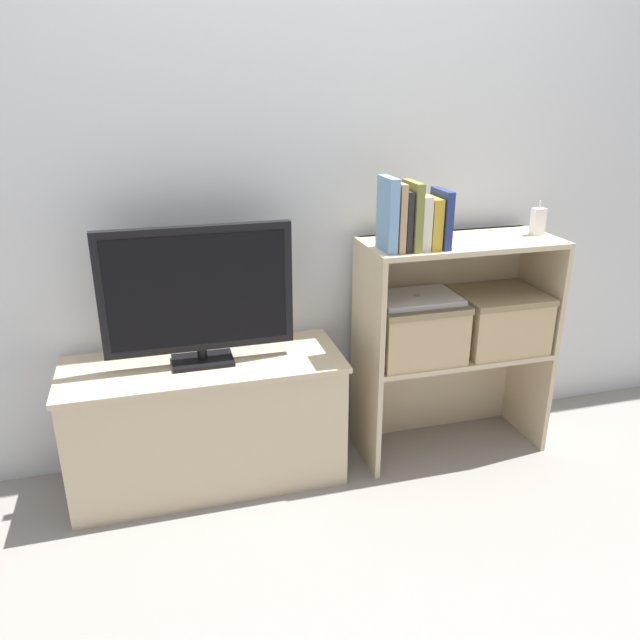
{
  "coord_description": "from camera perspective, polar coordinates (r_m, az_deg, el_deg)",
  "views": [
    {
      "loc": [
        -0.58,
        -1.93,
        1.48
      ],
      "look_at": [
        0.0,
        0.17,
        0.63
      ],
      "focal_mm": 35.0,
      "sensor_mm": 36.0,
      "label": 1
    }
  ],
  "objects": [
    {
      "name": "book_ivory",
      "position": [
        2.28,
        9.19,
        8.86
      ],
      "size": [
        0.04,
        0.12,
        0.19
      ],
      "color": "silver",
      "rests_on": "bookshelf_upper_tier"
    },
    {
      "name": "book_charcoal",
      "position": [
        2.25,
        7.66,
        9.05
      ],
      "size": [
        0.02,
        0.13,
        0.21
      ],
      "color": "#232328",
      "rests_on": "bookshelf_upper_tier"
    },
    {
      "name": "tv",
      "position": [
        2.23,
        -11.11,
        2.46
      ],
      "size": [
        0.67,
        0.14,
        0.51
      ],
      "color": "black",
      "rests_on": "tv_stand"
    },
    {
      "name": "bookshelf_lower_tier",
      "position": [
        2.71,
        11.23,
        -5.31
      ],
      "size": [
        0.76,
        0.33,
        0.44
      ],
      "color": "#CCB793",
      "rests_on": "ground_plane"
    },
    {
      "name": "storage_basket_right",
      "position": [
        2.62,
        15.93,
        0.24
      ],
      "size": [
        0.34,
        0.3,
        0.23
      ],
      "color": "tan",
      "rests_on": "bookshelf_lower_tier"
    },
    {
      "name": "storage_basket_left",
      "position": [
        2.46,
        8.67,
        -0.56
      ],
      "size": [
        0.34,
        0.3,
        0.23
      ],
      "color": "tan",
      "rests_on": "bookshelf_lower_tier"
    },
    {
      "name": "ground_plane",
      "position": [
        2.49,
        1.05,
        -15.01
      ],
      "size": [
        16.0,
        16.0,
        0.0
      ],
      "primitive_type": "plane",
      "color": "gray"
    },
    {
      "name": "book_skyblue",
      "position": [
        2.22,
        6.2,
        9.58
      ],
      "size": [
        0.03,
        0.13,
        0.26
      ],
      "color": "#709ECC",
      "rests_on": "bookshelf_upper_tier"
    },
    {
      "name": "book_navy",
      "position": [
        2.31,
        11.01,
        9.1
      ],
      "size": [
        0.03,
        0.15,
        0.21
      ],
      "color": "navy",
      "rests_on": "bookshelf_upper_tier"
    },
    {
      "name": "laptop",
      "position": [
        2.42,
        8.82,
        2.01
      ],
      "size": [
        0.32,
        0.22,
        0.02
      ],
      "color": "#BCBCC1",
      "rests_on": "storage_basket_left"
    },
    {
      "name": "book_olive",
      "position": [
        2.26,
        8.4,
        9.42
      ],
      "size": [
        0.03,
        0.14,
        0.24
      ],
      "color": "olive",
      "rests_on": "bookshelf_upper_tier"
    },
    {
      "name": "bookshelf_upper_tier",
      "position": [
        2.54,
        11.94,
        3.81
      ],
      "size": [
        0.76,
        0.33,
        0.46
      ],
      "color": "#CCB793",
      "rests_on": "bookshelf_lower_tier"
    },
    {
      "name": "baby_monitor",
      "position": [
        2.61,
        19.3,
        8.51
      ],
      "size": [
        0.05,
        0.03,
        0.13
      ],
      "color": "white",
      "rests_on": "bookshelf_upper_tier"
    },
    {
      "name": "wall_back",
      "position": [
        2.42,
        -1.58,
        14.72
      ],
      "size": [
        10.0,
        0.05,
        2.4
      ],
      "color": "silver",
      "rests_on": "ground_plane"
    },
    {
      "name": "book_mustard",
      "position": [
        2.3,
        10.12,
        8.77
      ],
      "size": [
        0.04,
        0.13,
        0.18
      ],
      "color": "gold",
      "rests_on": "bookshelf_upper_tier"
    },
    {
      "name": "tv_stand",
      "position": [
        2.44,
        -10.25,
        -9.15
      ],
      "size": [
        1.03,
        0.39,
        0.5
      ],
      "color": "#CCB793",
      "rests_on": "ground_plane"
    },
    {
      "name": "book_tan",
      "position": [
        2.24,
        7.02,
        9.37
      ],
      "size": [
        0.02,
        0.14,
        0.24
      ],
      "color": "tan",
      "rests_on": "bookshelf_upper_tier"
    }
  ]
}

